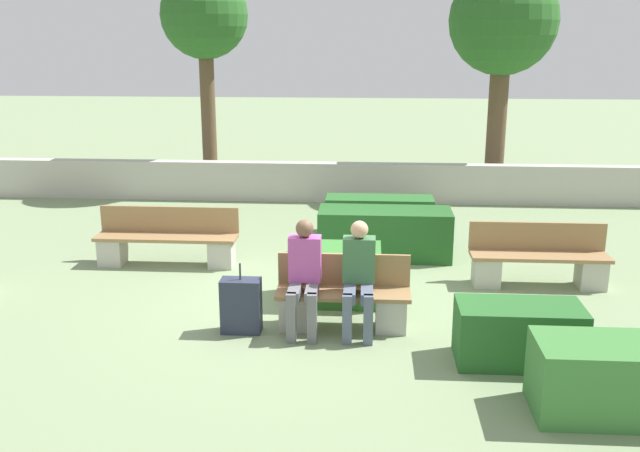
% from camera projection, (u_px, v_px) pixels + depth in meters
% --- Properties ---
extents(ground_plane, '(60.00, 60.00, 0.00)m').
position_uv_depth(ground_plane, '(306.00, 301.00, 9.45)').
color(ground_plane, gray).
extents(perimeter_wall, '(14.51, 0.30, 0.81)m').
position_uv_depth(perimeter_wall, '(330.00, 182.00, 14.92)').
color(perimeter_wall, '#B7B2A8').
rests_on(perimeter_wall, ground_plane).
extents(bench_front, '(1.61, 0.48, 0.86)m').
position_uv_depth(bench_front, '(343.00, 302.00, 8.55)').
color(bench_front, '#937047').
rests_on(bench_front, ground_plane).
extents(bench_left_side, '(1.90, 0.48, 0.86)m').
position_uv_depth(bench_left_side, '(538.00, 262.00, 9.96)').
color(bench_left_side, '#937047').
rests_on(bench_left_side, ground_plane).
extents(bench_right_side, '(2.15, 0.48, 0.86)m').
position_uv_depth(bench_right_side, '(167.00, 242.00, 10.87)').
color(bench_right_side, '#937047').
rests_on(bench_right_side, ground_plane).
extents(person_seated_man, '(0.38, 0.63, 1.34)m').
position_uv_depth(person_seated_man, '(304.00, 271.00, 8.34)').
color(person_seated_man, slate).
rests_on(person_seated_man, ground_plane).
extents(person_seated_woman, '(0.38, 0.63, 1.34)m').
position_uv_depth(person_seated_woman, '(359.00, 273.00, 8.30)').
color(person_seated_woman, '#515B70').
rests_on(person_seated_woman, ground_plane).
extents(hedge_block_near_left, '(1.82, 0.74, 0.71)m').
position_uv_depth(hedge_block_near_left, '(633.00, 380.00, 6.56)').
color(hedge_block_near_left, '#3D7A38').
rests_on(hedge_block_near_left, ground_plane).
extents(hedge_block_near_right, '(2.07, 0.76, 0.77)m').
position_uv_depth(hedge_block_near_right, '(385.00, 234.00, 11.19)').
color(hedge_block_near_right, '#235623').
rests_on(hedge_block_near_right, ground_plane).
extents(hedge_block_mid_left, '(1.33, 0.66, 0.65)m').
position_uv_depth(hedge_block_mid_left, '(519.00, 334.00, 7.63)').
color(hedge_block_mid_left, '#286028').
rests_on(hedge_block_mid_left, ground_plane).
extents(hedge_block_mid_right, '(1.87, 0.60, 0.66)m').
position_uv_depth(hedge_block_mid_right, '(379.00, 216.00, 12.50)').
color(hedge_block_mid_right, '#286028').
rests_on(hedge_block_mid_right, ground_plane).
extents(hedge_block_far_left, '(1.17, 0.82, 0.71)m').
position_uv_depth(hedge_block_far_left, '(336.00, 274.00, 9.42)').
color(hedge_block_far_left, '#33702D').
rests_on(hedge_block_far_left, ground_plane).
extents(suitcase, '(0.47, 0.25, 0.86)m').
position_uv_depth(suitcase, '(241.00, 306.00, 8.41)').
color(suitcase, '#282D42').
rests_on(suitcase, ground_plane).
extents(tree_leftmost, '(1.86, 1.86, 4.73)m').
position_uv_depth(tree_leftmost, '(205.00, 20.00, 15.08)').
color(tree_leftmost, brown).
rests_on(tree_leftmost, ground_plane).
extents(tree_center_left, '(2.24, 2.24, 4.80)m').
position_uv_depth(tree_center_left, '(503.00, 25.00, 14.65)').
color(tree_center_left, brown).
rests_on(tree_center_left, ground_plane).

